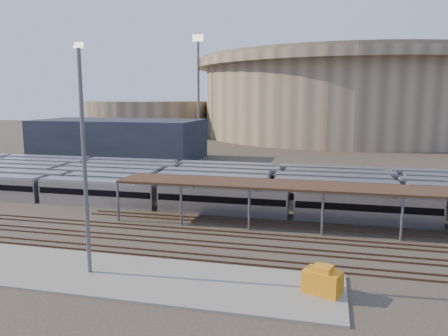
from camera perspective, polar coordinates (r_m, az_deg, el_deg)
ground at (r=54.25m, az=-6.61°, el=-7.75°), size 420.00×420.00×0.00m
apron at (r=43.72m, az=-19.94°, el=-12.38°), size 50.00×9.00×0.20m
subway_trains at (r=72.16m, az=-4.84°, el=-1.96°), size 131.09×23.90×3.60m
inspection_shed at (r=53.88m, az=17.45°, el=-2.76°), size 60.30×6.00×5.30m
empty_tracks at (r=49.79m, az=-8.61°, el=-9.26°), size 170.00×9.62×0.18m
stadium at (r=188.76m, az=15.85°, el=9.13°), size 124.00×124.00×32.50m
secondary_arena at (r=195.15m, az=-10.12°, el=6.54°), size 56.00×56.00×14.00m
service_building at (r=116.94m, az=-13.54°, el=3.71°), size 42.00×20.00×10.00m
floodlight_0 at (r=165.83m, az=-3.38°, el=10.93°), size 4.00×1.00×38.40m
floodlight_1 at (r=197.70m, az=-18.18°, el=10.22°), size 4.00×1.00×38.40m
floodlight_3 at (r=210.57m, az=5.98°, el=10.54°), size 4.00×1.00×38.40m
yard_light_pole at (r=39.73m, az=-17.79°, el=0.71°), size 0.81×0.36×19.86m
yellow_equipment at (r=37.11m, az=12.73°, el=-14.31°), size 3.40×2.76×1.84m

